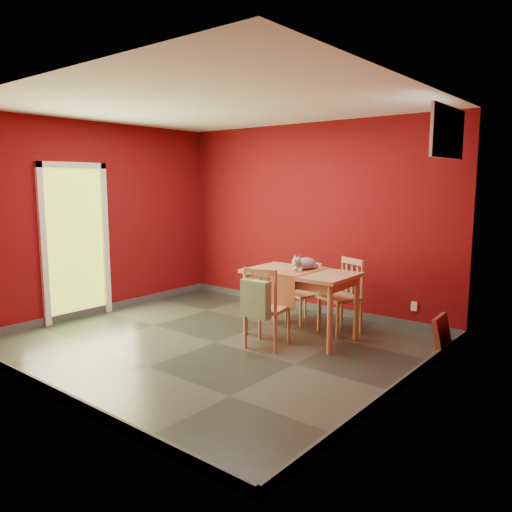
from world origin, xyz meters
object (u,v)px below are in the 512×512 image
Objects in this scene: chair_far_right at (343,295)px; dining_table at (300,279)px; chair_far_left at (306,292)px; tote_bag at (256,299)px; cat at (305,261)px; picture_frame at (442,335)px; chair_near at (266,306)px.

dining_table is at bearing -118.67° from chair_far_right.
chair_far_left is 1.68× the size of tote_bag.
cat is 0.98× the size of picture_frame.
cat is at bearing -164.82° from picture_frame.
chair_near is 2.19× the size of picture_frame.
tote_bag is at bearing -95.39° from dining_table.
dining_table is 0.65m from chair_far_right.
chair_far_left is 1.91× the size of picture_frame.
cat is at bearing -123.36° from chair_far_right.
cat reaches higher than chair_far_right.
tote_bag reaches higher than picture_frame.
chair_near is 1.97m from picture_frame.
tote_bag is (-0.36, -1.29, 0.13)m from chair_far_right.
tote_bag is at bearing -105.65° from chair_far_right.
dining_table is at bearing -161.63° from picture_frame.
chair_near is 0.78m from cat.
chair_far_left is 1.96× the size of cat.
cat is 1.74m from picture_frame.
chair_near is 2.24× the size of cat.
chair_near reaches higher than dining_table.
chair_far_right is 0.69m from cat.
dining_table is 0.75m from chair_far_left.
picture_frame is (1.85, -0.09, -0.21)m from chair_far_left.
chair_far_right is 1.91× the size of tote_bag.
chair_far_right is 1.34m from tote_bag.
picture_frame is (1.25, -0.02, -0.26)m from chair_far_right.
dining_table is at bearing -86.44° from cat.
chair_far_right reaches higher than tote_bag.
picture_frame is (1.54, 0.42, -0.71)m from cat.
chair_far_left is at bearing 100.56° from chair_near.
cat is at bearing -58.09° from chair_far_left.
chair_near reaches higher than chair_far_right.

